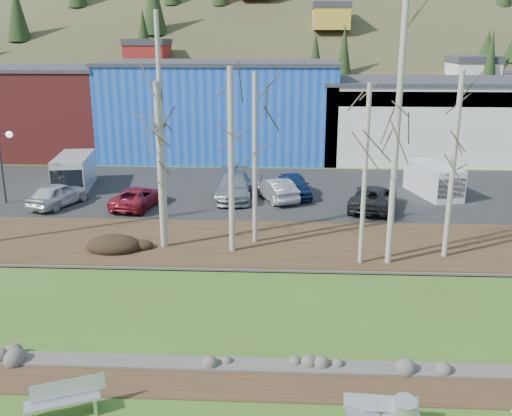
# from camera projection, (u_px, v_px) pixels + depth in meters

# --- Properties ---
(dirt_strip) EXTENTS (80.00, 1.80, 0.03)m
(dirt_strip) POSITION_uv_depth(u_px,v_px,m) (290.00, 385.00, 17.34)
(dirt_strip) COLOR #382616
(dirt_strip) RESTS_ON ground
(near_bank_rocks) EXTENTS (80.00, 0.80, 0.50)m
(near_bank_rocks) POSITION_uv_depth(u_px,v_px,m) (290.00, 368.00, 18.30)
(near_bank_rocks) COLOR #47423D
(near_bank_rocks) RESTS_ON ground
(river) EXTENTS (80.00, 8.00, 0.90)m
(river) POSITION_uv_depth(u_px,v_px,m) (289.00, 310.00, 22.23)
(river) COLOR #142332
(river) RESTS_ON ground
(far_bank_rocks) EXTENTS (80.00, 0.80, 0.46)m
(far_bank_rocks) POSITION_uv_depth(u_px,v_px,m) (289.00, 269.00, 26.15)
(far_bank_rocks) COLOR #47423D
(far_bank_rocks) RESTS_ON ground
(far_bank) EXTENTS (80.00, 7.00, 0.15)m
(far_bank) POSITION_uv_depth(u_px,v_px,m) (289.00, 244.00, 29.20)
(far_bank) COLOR #382616
(far_bank) RESTS_ON ground
(parking_lot) EXTENTS (80.00, 14.00, 0.14)m
(parking_lot) POSITION_uv_depth(u_px,v_px,m) (288.00, 191.00, 39.25)
(parking_lot) COLOR black
(parking_lot) RESTS_ON ground
(building_brick) EXTENTS (16.32, 12.24, 7.80)m
(building_brick) POSITION_uv_depth(u_px,v_px,m) (29.00, 110.00, 52.73)
(building_brick) COLOR maroon
(building_brick) RESTS_ON ground
(building_blue) EXTENTS (20.40, 12.24, 8.30)m
(building_blue) POSITION_uv_depth(u_px,v_px,m) (222.00, 108.00, 51.79)
(building_blue) COLOR #1245B8
(building_blue) RESTS_ON ground
(building_white) EXTENTS (18.36, 12.24, 6.80)m
(building_white) POSITION_uv_depth(u_px,v_px,m) (422.00, 117.00, 51.12)
(building_white) COLOR silver
(building_white) RESTS_ON ground
(bench_intact) EXTENTS (2.09, 1.33, 1.01)m
(bench_intact) POSITION_uv_depth(u_px,v_px,m) (64.00, 399.00, 15.85)
(bench_intact) COLOR silver
(bench_intact) RESTS_ON ground
(bench_damaged) EXTENTS (2.01, 0.78, 0.88)m
(bench_damaged) POSITION_uv_depth(u_px,v_px,m) (382.00, 414.00, 15.32)
(bench_damaged) COLOR silver
(bench_damaged) RESTS_ON ground
(dirt_mound) EXTENTS (2.69, 1.90, 0.53)m
(dirt_mound) POSITION_uv_depth(u_px,v_px,m) (113.00, 244.00, 28.12)
(dirt_mound) COLOR black
(dirt_mound) RESTS_ON far_bank
(birch_1) EXTENTS (0.22, 0.22, 11.27)m
(birch_1) POSITION_uv_depth(u_px,v_px,m) (162.00, 134.00, 27.15)
(birch_1) COLOR beige
(birch_1) RESTS_ON far_bank
(birch_2) EXTENTS (0.30, 0.30, 8.14)m
(birch_2) POSITION_uv_depth(u_px,v_px,m) (160.00, 167.00, 27.48)
(birch_2) COLOR beige
(birch_2) RESTS_ON far_bank
(birch_3) EXTENTS (0.28, 0.28, 8.83)m
(birch_3) POSITION_uv_depth(u_px,v_px,m) (231.00, 162.00, 26.82)
(birch_3) COLOR beige
(birch_3) RESTS_ON far_bank
(birch_4) EXTENTS (0.23, 0.23, 8.52)m
(birch_4) POSITION_uv_depth(u_px,v_px,m) (255.00, 160.00, 28.12)
(birch_4) COLOR beige
(birch_4) RESTS_ON far_bank
(birch_5) EXTENTS (0.21, 0.21, 8.20)m
(birch_5) POSITION_uv_depth(u_px,v_px,m) (365.00, 177.00, 25.39)
(birch_5) COLOR beige
(birch_5) RESTS_ON far_bank
(birch_6) EXTENTS (0.27, 0.27, 11.87)m
(birch_6) POSITION_uv_depth(u_px,v_px,m) (397.00, 136.00, 24.89)
(birch_6) COLOR beige
(birch_6) RESTS_ON far_bank
(birch_7) EXTENTS (0.25, 0.25, 8.68)m
(birch_7) POSITION_uv_depth(u_px,v_px,m) (453.00, 167.00, 26.12)
(birch_7) COLOR beige
(birch_7) RESTS_ON far_bank
(car_0) EXTENTS (3.04, 4.70, 1.49)m
(car_0) POSITION_uv_depth(u_px,v_px,m) (58.00, 194.00, 35.40)
(car_0) COLOR silver
(car_0) RESTS_ON parking_lot
(car_1) EXTENTS (2.87, 4.88, 1.27)m
(car_1) POSITION_uv_depth(u_px,v_px,m) (138.00, 197.00, 35.19)
(car_1) COLOR maroon
(car_1) RESTS_ON parking_lot
(car_2) EXTENTS (2.48, 5.58, 1.59)m
(car_2) POSITION_uv_depth(u_px,v_px,m) (234.00, 186.00, 37.10)
(car_2) COLOR gray
(car_2) RESTS_ON parking_lot
(car_3) EXTENTS (2.56, 4.55, 1.46)m
(car_3) POSITION_uv_depth(u_px,v_px,m) (295.00, 185.00, 37.68)
(car_3) COLOR navy
(car_3) RESTS_ON parking_lot
(car_4) EXTENTS (3.16, 4.61, 1.44)m
(car_4) POSITION_uv_depth(u_px,v_px,m) (276.00, 189.00, 36.75)
(car_4) COLOR #AAAAAC
(car_4) RESTS_ON parking_lot
(car_5) EXTENTS (3.79, 5.76, 1.47)m
(car_5) POSITION_uv_depth(u_px,v_px,m) (373.00, 197.00, 34.82)
(car_5) COLOR #262628
(car_5) RESTS_ON parking_lot
(van_white) EXTENTS (3.10, 5.07, 2.07)m
(van_white) POSITION_uv_depth(u_px,v_px,m) (435.00, 181.00, 37.63)
(van_white) COLOR white
(van_white) RESTS_ON parking_lot
(van_grey) EXTENTS (2.99, 5.50, 2.28)m
(van_grey) POSITION_uv_depth(u_px,v_px,m) (74.00, 172.00, 39.45)
(van_grey) COLOR #BABCBF
(van_grey) RESTS_ON parking_lot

